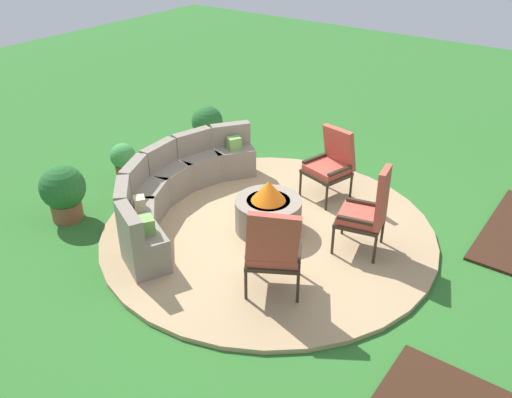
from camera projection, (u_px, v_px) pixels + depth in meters
ground_plane at (268, 232)px, 7.30m from camera, size 24.00×24.00×0.00m
patio_circle at (268, 230)px, 7.29m from camera, size 4.45×4.45×0.06m
fire_pit at (268, 211)px, 7.13m from camera, size 0.89×0.89×0.72m
curved_stone_bench at (173, 189)px, 7.57m from camera, size 3.25×1.59×0.80m
lounge_chair_front_left at (273, 249)px, 5.85m from camera, size 0.79×0.82×1.14m
lounge_chair_front_right at (369, 210)px, 6.56m from camera, size 0.66×0.68×1.17m
lounge_chair_back_left at (331, 162)px, 7.78m from camera, size 0.71×0.70×1.06m
potted_plant_0 at (207, 127)px, 9.41m from camera, size 0.54×0.54×0.80m
potted_plant_1 at (124, 162)px, 8.29m from camera, size 0.39×0.39×0.69m
potted_plant_2 at (63, 191)px, 7.40m from camera, size 0.62×0.62×0.81m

